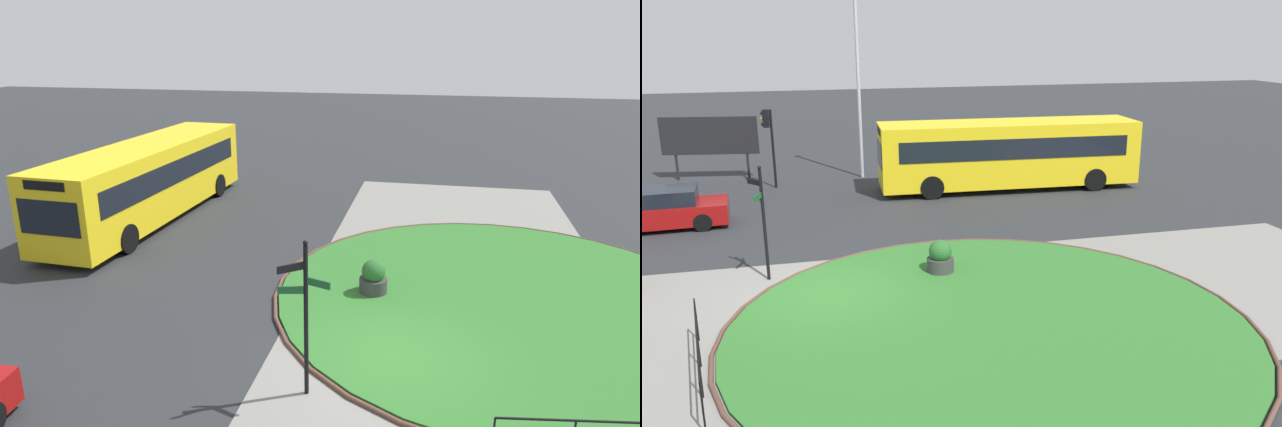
{
  "view_description": "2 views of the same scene",
  "coord_description": "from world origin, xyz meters",
  "views": [
    {
      "loc": [
        -11.13,
        -0.76,
        6.98
      ],
      "look_at": [
        4.12,
        2.49,
        2.03
      ],
      "focal_mm": 31.59,
      "sensor_mm": 36.0,
      "label": 1
    },
    {
      "loc": [
        -0.45,
        -16.43,
        6.98
      ],
      "look_at": [
        4.31,
        2.28,
        1.36
      ],
      "focal_mm": 36.09,
      "sensor_mm": 36.0,
      "label": 2
    }
  ],
  "objects": [
    {
      "name": "ground",
      "position": [
        0.0,
        0.0,
        0.0
      ],
      "size": [
        120.0,
        120.0,
        0.0
      ],
      "primitive_type": "plane",
      "color": "#282B2D"
    },
    {
      "name": "sidewalk_paving",
      "position": [
        0.0,
        -1.63,
        0.01
      ],
      "size": [
        32.0,
        8.74,
        0.02
      ],
      "primitive_type": "cube",
      "color": "gray",
      "rests_on": "ground"
    },
    {
      "name": "grass_island",
      "position": [
        3.72,
        -2.84,
        0.05
      ],
      "size": [
        12.54,
        12.54,
        0.1
      ],
      "primitive_type": "cylinder",
      "color": "#2D6B28",
      "rests_on": "ground"
    },
    {
      "name": "grass_kerb_ring",
      "position": [
        3.72,
        -2.84,
        0.06
      ],
      "size": [
        12.85,
        12.85,
        0.11
      ],
      "primitive_type": "torus",
      "color": "brown",
      "rests_on": "ground"
    },
    {
      "name": "signpost_directional",
      "position": [
        -1.61,
        1.57,
        1.89
      ],
      "size": [
        0.43,
        1.06,
        3.34
      ],
      "color": "black",
      "rests_on": "ground"
    },
    {
      "name": "bus_yellow",
      "position": [
        8.46,
        10.25,
        1.61
      ],
      "size": [
        11.46,
        3.09,
        2.98
      ],
      "rotation": [
        0.0,
        0.0,
        3.1
      ],
      "color": "yellow",
      "rests_on": "ground"
    },
    {
      "name": "planter_near_signpost",
      "position": [
        3.28,
        0.78,
        0.48
      ],
      "size": [
        0.79,
        0.79,
        1.05
      ],
      "color": "#383838",
      "rests_on": "ground"
    }
  ]
}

